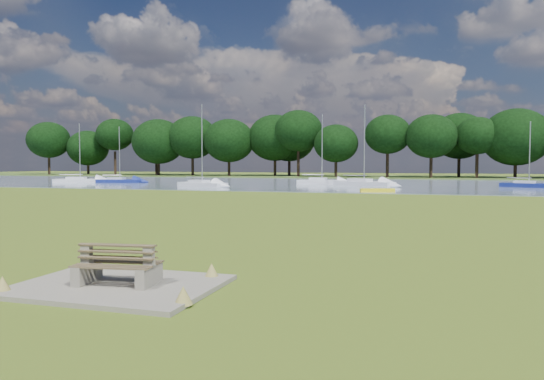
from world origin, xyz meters
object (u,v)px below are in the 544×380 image
(bench_pair, at_px, (118,266))
(sailboat_4, at_px, (528,184))
(sailboat_2, at_px, (363,182))
(sailboat_5, at_px, (202,183))
(sailboat_1, at_px, (321,180))
(sailboat_3, at_px, (80,179))
(sailboat_0, at_px, (119,180))
(kayak, at_px, (377,190))

(bench_pair, xyz_separation_m, sailboat_4, (15.63, 51.26, -0.01))
(sailboat_2, relative_size, sailboat_4, 1.29)
(bench_pair, height_order, sailboat_5, sailboat_5)
(sailboat_1, bearing_deg, sailboat_5, -140.16)
(sailboat_3, height_order, sailboat_4, sailboat_3)
(sailboat_0, xyz_separation_m, sailboat_4, (48.10, 1.97, 0.00))
(kayak, height_order, sailboat_3, sailboat_3)
(sailboat_2, distance_m, sailboat_3, 36.76)
(sailboat_5, bearing_deg, sailboat_4, 34.87)
(sailboat_0, relative_size, sailboat_3, 0.94)
(kayak, xyz_separation_m, sailboat_1, (-8.18, 14.44, 0.34))
(bench_pair, bearing_deg, sailboat_4, 65.62)
(bench_pair, relative_size, sailboat_2, 0.20)
(sailboat_1, distance_m, sailboat_5, 14.94)
(sailboat_0, xyz_separation_m, sailboat_3, (-5.52, -0.67, 0.02))
(bench_pair, distance_m, sailboat_2, 48.73)
(sailboat_3, xyz_separation_m, sailboat_5, (20.18, -5.99, 0.02))
(sailboat_4, bearing_deg, sailboat_0, -153.99)
(kayak, xyz_separation_m, sailboat_0, (-33.86, 11.03, 0.26))
(sailboat_1, height_order, sailboat_2, sailboat_2)
(kayak, distance_m, sailboat_2, 10.78)
(sailboat_0, distance_m, sailboat_4, 48.14)
(sailboat_2, bearing_deg, kayak, -50.98)
(sailboat_3, bearing_deg, kayak, -33.88)
(sailboat_0, distance_m, sailboat_2, 31.24)
(kayak, distance_m, sailboat_1, 16.60)
(bench_pair, bearing_deg, sailboat_5, 105.25)
(sailboat_1, height_order, sailboat_3, sailboat_1)
(sailboat_1, distance_m, sailboat_3, 31.47)
(sailboat_2, height_order, sailboat_4, sailboat_2)
(bench_pair, distance_m, sailboat_5, 46.20)
(sailboat_1, height_order, sailboat_4, sailboat_1)
(kayak, height_order, sailboat_4, sailboat_4)
(bench_pair, distance_m, kayak, 38.29)
(sailboat_4, distance_m, sailboat_5, 34.54)
(sailboat_0, distance_m, sailboat_3, 5.56)
(sailboat_1, bearing_deg, bench_pair, -85.25)
(bench_pair, bearing_deg, sailboat_2, 84.02)
(bench_pair, xyz_separation_m, sailboat_1, (-6.79, 52.71, 0.07))
(sailboat_3, bearing_deg, sailboat_0, -12.22)
(kayak, height_order, sailboat_0, sailboat_0)
(kayak, distance_m, sailboat_3, 40.72)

